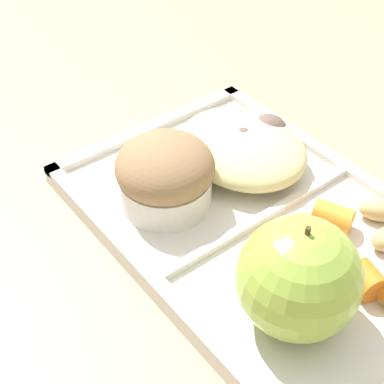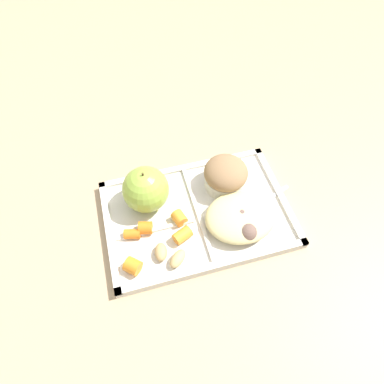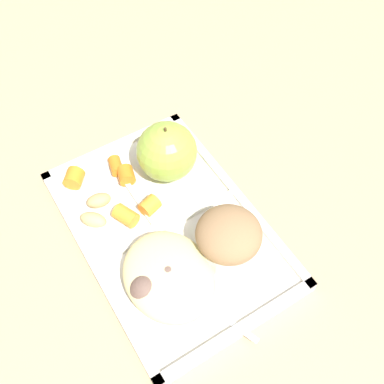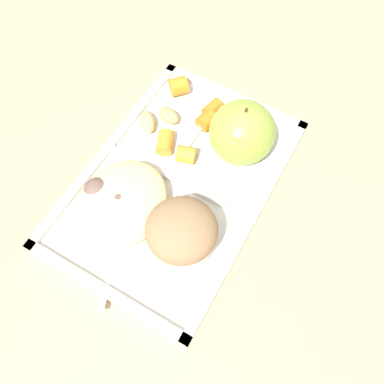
# 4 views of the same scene
# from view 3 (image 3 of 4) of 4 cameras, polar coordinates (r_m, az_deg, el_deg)

# --- Properties ---
(ground) EXTENTS (6.00, 6.00, 0.00)m
(ground) POSITION_cam_3_polar(r_m,az_deg,el_deg) (0.65, -2.89, -4.97)
(ground) COLOR tan
(lunch_tray) EXTENTS (0.35, 0.23, 0.02)m
(lunch_tray) POSITION_cam_3_polar(r_m,az_deg,el_deg) (0.64, -2.95, -4.61)
(lunch_tray) COLOR silver
(lunch_tray) RESTS_ON ground
(green_apple) EXTENTS (0.09, 0.09, 0.09)m
(green_apple) POSITION_cam_3_polar(r_m,az_deg,el_deg) (0.66, -3.14, 5.03)
(green_apple) COLOR #93B742
(green_apple) RESTS_ON lunch_tray
(bran_muffin) EXTENTS (0.09, 0.09, 0.07)m
(bran_muffin) POSITION_cam_3_polar(r_m,az_deg,el_deg) (0.59, 4.53, -5.65)
(bran_muffin) COLOR silver
(bran_muffin) RESTS_ON lunch_tray
(carrot_slice_near_corner) EXTENTS (0.03, 0.03, 0.02)m
(carrot_slice_near_corner) POSITION_cam_3_polar(r_m,az_deg,el_deg) (0.64, -5.27, -1.71)
(carrot_slice_near_corner) COLOR orange
(carrot_slice_near_corner) RESTS_ON lunch_tray
(carrot_slice_tilted) EXTENTS (0.03, 0.03, 0.02)m
(carrot_slice_tilted) POSITION_cam_3_polar(r_m,az_deg,el_deg) (0.68, -8.16, 2.08)
(carrot_slice_tilted) COLOR orange
(carrot_slice_tilted) RESTS_ON lunch_tray
(carrot_slice_center) EXTENTS (0.04, 0.03, 0.02)m
(carrot_slice_center) POSITION_cam_3_polar(r_m,az_deg,el_deg) (0.64, -8.21, -2.94)
(carrot_slice_center) COLOR orange
(carrot_slice_center) RESTS_ON lunch_tray
(carrot_slice_back) EXTENTS (0.04, 0.04, 0.03)m
(carrot_slice_back) POSITION_cam_3_polar(r_m,az_deg,el_deg) (0.69, -14.42, 1.69)
(carrot_slice_back) COLOR orange
(carrot_slice_back) RESTS_ON lunch_tray
(carrot_slice_large) EXTENTS (0.03, 0.02, 0.02)m
(carrot_slice_large) POSITION_cam_3_polar(r_m,az_deg,el_deg) (0.70, -9.41, 3.22)
(carrot_slice_large) COLOR orange
(carrot_slice_large) RESTS_ON lunch_tray
(potato_chunk_corner) EXTENTS (0.04, 0.04, 0.02)m
(potato_chunk_corner) POSITION_cam_3_polar(r_m,az_deg,el_deg) (0.65, -12.15, -3.37)
(potato_chunk_corner) COLOR tan
(potato_chunk_corner) RESTS_ON lunch_tray
(potato_chunk_small) EXTENTS (0.03, 0.04, 0.02)m
(potato_chunk_small) POSITION_cam_3_polar(r_m,az_deg,el_deg) (0.66, -11.49, -1.03)
(potato_chunk_small) COLOR tan
(potato_chunk_small) RESTS_ON lunch_tray
(egg_noodle_pile) EXTENTS (0.13, 0.11, 0.04)m
(egg_noodle_pile) POSITION_cam_3_polar(r_m,az_deg,el_deg) (0.58, -2.92, -10.31)
(egg_noodle_pile) COLOR beige
(egg_noodle_pile) RESTS_ON lunch_tray
(meatball_center) EXTENTS (0.04, 0.04, 0.04)m
(meatball_center) POSITION_cam_3_polar(r_m,az_deg,el_deg) (0.58, -5.85, -11.93)
(meatball_center) COLOR brown
(meatball_center) RESTS_ON lunch_tray
(meatball_side) EXTENTS (0.03, 0.03, 0.03)m
(meatball_side) POSITION_cam_3_polar(r_m,az_deg,el_deg) (0.59, -2.59, -9.70)
(meatball_side) COLOR #755B4C
(meatball_side) RESTS_ON lunch_tray
(meatball_back) EXTENTS (0.03, 0.03, 0.03)m
(meatball_back) POSITION_cam_3_polar(r_m,az_deg,el_deg) (0.59, -3.29, -10.01)
(meatball_back) COLOR brown
(meatball_back) RESTS_ON lunch_tray
(meatball_front) EXTENTS (0.04, 0.04, 0.04)m
(meatball_front) POSITION_cam_3_polar(r_m,az_deg,el_deg) (0.58, -2.93, -10.34)
(meatball_front) COLOR brown
(meatball_front) RESTS_ON lunch_tray
(plastic_fork) EXTENTS (0.14, 0.07, 0.00)m
(plastic_fork) POSITION_cam_3_polar(r_m,az_deg,el_deg) (0.59, 0.77, -13.11)
(plastic_fork) COLOR white
(plastic_fork) RESTS_ON lunch_tray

